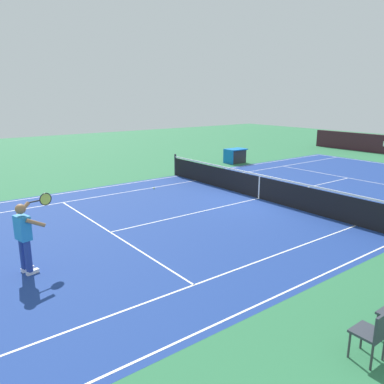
% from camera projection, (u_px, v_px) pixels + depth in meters
% --- Properties ---
extents(ground_plane, '(60.00, 60.00, 0.00)m').
position_uv_depth(ground_plane, '(259.00, 198.00, 15.12)').
color(ground_plane, '#2D7247').
extents(court_slab, '(24.20, 11.40, 0.00)m').
position_uv_depth(court_slab, '(259.00, 198.00, 15.12)').
color(court_slab, navy).
rests_on(court_slab, ground_plane).
extents(court_line_markings, '(23.85, 11.05, 0.01)m').
position_uv_depth(court_line_markings, '(259.00, 198.00, 15.12)').
color(court_line_markings, white).
rests_on(court_line_markings, ground_plane).
extents(tennis_net, '(0.10, 11.70, 1.08)m').
position_uv_depth(tennis_net, '(259.00, 186.00, 15.00)').
color(tennis_net, '#2D2D33').
rests_on(tennis_net, ground_plane).
extents(tennis_player_near, '(1.00, 0.85, 1.70)m').
position_uv_depth(tennis_player_near, '(25.00, 234.00, 8.56)').
color(tennis_player_near, navy).
rests_on(tennis_player_near, ground_plane).
extents(tennis_ball, '(0.07, 0.07, 0.07)m').
position_uv_depth(tennis_ball, '(154.00, 188.00, 16.66)').
color(tennis_ball, '#CCE01E').
rests_on(tennis_ball, ground_plane).
extents(spectator_chair_6, '(0.44, 0.44, 0.88)m').
position_uv_depth(spectator_chair_6, '(374.00, 332.00, 5.72)').
color(spectator_chair_6, '#38383D').
rests_on(spectator_chair_6, ground_plane).
extents(equipment_cart_tarped, '(1.25, 0.84, 0.85)m').
position_uv_depth(equipment_cart_tarped, '(235.00, 156.00, 23.08)').
color(equipment_cart_tarped, '#2D2D33').
rests_on(equipment_cart_tarped, ground_plane).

